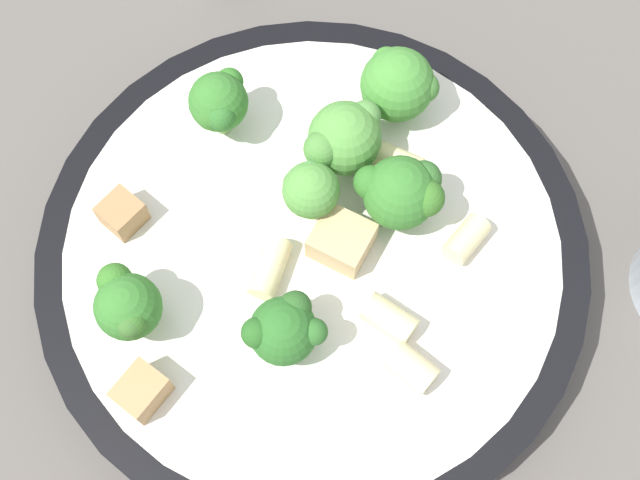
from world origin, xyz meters
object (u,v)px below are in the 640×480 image
at_px(chicken_chunk_2, 150,391).
at_px(chicken_chunk_0, 130,213).
at_px(pasta_bowl, 320,258).
at_px(broccoli_floret_2, 227,103).
at_px(rigatoni_1, 475,243).
at_px(rigatoni_4, 398,319).
at_px(broccoli_floret_5, 406,83).
at_px(rigatoni_3, 421,368).
at_px(rigatoni_0, 278,268).
at_px(broccoli_floret_3, 136,306).
at_px(rigatoni_2, 406,162).
at_px(chicken_chunk_1, 350,246).
at_px(broccoli_floret_1, 318,190).
at_px(broccoli_floret_6, 292,329).
at_px(broccoli_floret_0, 410,191).
at_px(broccoli_floret_4, 351,137).

bearing_deg(chicken_chunk_2, chicken_chunk_0, 9.57).
bearing_deg(chicken_chunk_0, pasta_bowl, -100.62).
xyz_separation_m(broccoli_floret_2, rigatoni_1, (-0.07, -0.12, -0.02)).
bearing_deg(chicken_chunk_0, rigatoni_4, -113.99).
height_order(broccoli_floret_5, rigatoni_3, broccoli_floret_5).
bearing_deg(rigatoni_0, broccoli_floret_3, 109.82).
bearing_deg(rigatoni_2, rigatoni_1, -146.39).
bearing_deg(chicken_chunk_2, pasta_bowl, -47.86).
relative_size(broccoli_floret_3, chicken_chunk_1, 1.42).
bearing_deg(rigatoni_1, pasta_bowl, 88.35).
xyz_separation_m(broccoli_floret_2, broccoli_floret_5, (0.01, -0.09, -0.00)).
relative_size(broccoli_floret_1, rigatoni_3, 1.76).
distance_m(broccoli_floret_6, chicken_chunk_0, 0.11).
xyz_separation_m(broccoli_floret_1, broccoli_floret_3, (-0.06, 0.09, -0.00)).
distance_m(chicken_chunk_0, chicken_chunk_1, 0.11).
relative_size(rigatoni_0, rigatoni_3, 1.35).
distance_m(broccoli_floret_1, chicken_chunk_1, 0.03).
bearing_deg(chicken_chunk_1, broccoli_floret_0, -54.04).
relative_size(broccoli_floret_3, broccoli_floret_5, 0.90).
distance_m(broccoli_floret_6, rigatoni_0, 0.04).
bearing_deg(chicken_chunk_1, chicken_chunk_0, 79.21).
distance_m(broccoli_floret_1, broccoli_floret_5, 0.08).
distance_m(broccoli_floret_4, rigatoni_0, 0.08).
xyz_separation_m(rigatoni_3, rigatoni_4, (0.02, 0.01, -0.00)).
bearing_deg(chicken_chunk_0, broccoli_floret_6, -129.09).
bearing_deg(rigatoni_0, chicken_chunk_1, -74.31).
height_order(pasta_bowl, broccoli_floret_6, broccoli_floret_6).
height_order(broccoli_floret_4, rigatoni_0, broccoli_floret_4).
distance_m(rigatoni_3, chicken_chunk_2, 0.13).
bearing_deg(rigatoni_0, broccoli_floret_1, -31.27).
distance_m(rigatoni_2, chicken_chunk_1, 0.06).
xyz_separation_m(chicken_chunk_0, chicken_chunk_2, (-0.09, -0.02, 0.00)).
relative_size(broccoli_floret_5, rigatoni_4, 1.71).
bearing_deg(rigatoni_3, pasta_bowl, 34.90).
bearing_deg(broccoli_floret_2, chicken_chunk_1, -140.53).
xyz_separation_m(broccoli_floret_1, chicken_chunk_0, (-0.00, 0.10, -0.02)).
relative_size(pasta_bowl, chicken_chunk_0, 14.62).
bearing_deg(broccoli_floret_2, broccoli_floret_0, -119.82).
bearing_deg(broccoli_floret_3, rigatoni_0, -70.18).
bearing_deg(rigatoni_3, broccoli_floret_2, 33.98).
distance_m(broccoli_floret_3, broccoli_floret_5, 0.18).
height_order(broccoli_floret_2, chicken_chunk_0, broccoli_floret_2).
bearing_deg(broccoli_floret_0, broccoli_floret_3, 112.90).
bearing_deg(broccoli_floret_1, rigatoni_1, -106.27).
distance_m(broccoli_floret_0, broccoli_floret_5, 0.06).
distance_m(broccoli_floret_2, chicken_chunk_1, 0.10).
relative_size(broccoli_floret_0, chicken_chunk_2, 1.96).
bearing_deg(rigatoni_2, broccoli_floret_5, -0.60).
bearing_deg(broccoli_floret_3, broccoli_floret_5, -48.47).
relative_size(rigatoni_0, rigatoni_2, 1.25).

